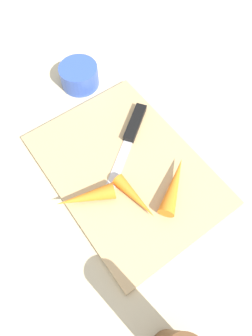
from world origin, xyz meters
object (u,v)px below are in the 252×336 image
at_px(carrot_longest, 174,185).
at_px(carrot_shortest, 135,197).
at_px(knife, 133,128).
at_px(carrot_medium, 86,197).
at_px(small_bowl, 79,76).
at_px(cutting_board, 126,169).

relative_size(carrot_longest, carrot_shortest, 1.17).
height_order(knife, carrot_medium, carrot_medium).
xyz_separation_m(knife, carrot_shortest, (-0.12, 0.09, 0.01)).
height_order(knife, carrot_longest, carrot_longest).
bearing_deg(carrot_shortest, carrot_longest, 65.87).
bearing_deg(carrot_longest, knife, 47.71).
bearing_deg(carrot_longest, small_bowl, 54.29).
bearing_deg(knife, carrot_longest, 47.49).
xyz_separation_m(knife, carrot_longest, (-0.15, 0.02, 0.01)).
distance_m(carrot_longest, carrot_medium, 0.16).
xyz_separation_m(cutting_board, carrot_medium, (-0.01, 0.10, 0.02)).
xyz_separation_m(cutting_board, knife, (0.06, -0.06, 0.01)).
relative_size(carrot_longest, carrot_medium, 1.10).
height_order(knife, small_bowl, small_bowl).
bearing_deg(carrot_medium, knife, -133.56).
relative_size(knife, carrot_shortest, 1.80).
xyz_separation_m(carrot_longest, small_bowl, (0.33, -0.00, -0.00)).
distance_m(cutting_board, carrot_medium, 0.10).
distance_m(cutting_board, carrot_shortest, 0.07).
xyz_separation_m(knife, small_bowl, (0.18, 0.02, 0.01)).
bearing_deg(small_bowl, cutting_board, 168.93).
relative_size(cutting_board, carrot_shortest, 3.73).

